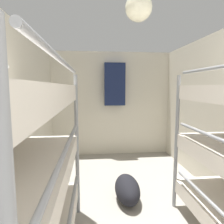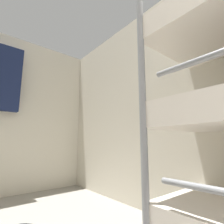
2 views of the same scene
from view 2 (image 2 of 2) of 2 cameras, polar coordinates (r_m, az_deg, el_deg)
The scene contains 2 objects.
wall_right at distance 1.67m, azimuth 31.20°, elevation 6.51°, with size 0.06×4.67×2.27m.
hanging_coat at distance 2.82m, azimuth -32.10°, elevation 9.52°, with size 0.44×0.12×0.90m.
Camera 2 is at (-0.21, 1.76, 0.70)m, focal length 28.00 mm.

